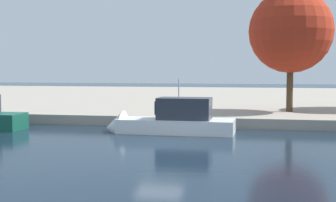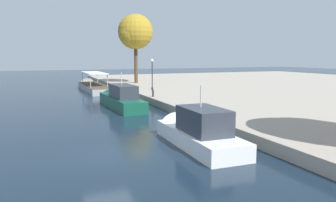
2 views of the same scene
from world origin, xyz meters
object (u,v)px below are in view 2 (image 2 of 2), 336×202
object	(u,v)px
lamp_post	(152,71)
tour_boat_0	(93,88)
mooring_bollard_0	(153,93)
tree_1	(134,32)
motor_yacht_1	(120,101)
motor_yacht_2	(195,134)

from	to	relation	value
lamp_post	tour_boat_0	bearing A→B (deg)	-147.69
mooring_bollard_0	lamp_post	world-z (taller)	lamp_post
lamp_post	tree_1	world-z (taller)	tree_1
motor_yacht_1	motor_yacht_2	world-z (taller)	motor_yacht_1
motor_yacht_1	tree_1	distance (m)	22.76
motor_yacht_2	mooring_bollard_0	world-z (taller)	motor_yacht_2
motor_yacht_1	mooring_bollard_0	bearing A→B (deg)	-75.08
motor_yacht_1	lamp_post	distance (m)	10.62
tour_boat_0	motor_yacht_1	xyz separation A→B (m)	(17.74, -0.28, 0.38)
mooring_bollard_0	motor_yacht_2	bearing A→B (deg)	-11.36
motor_yacht_2	mooring_bollard_0	distance (m)	16.82
motor_yacht_1	mooring_bollard_0	world-z (taller)	motor_yacht_1
motor_yacht_1	mooring_bollard_0	size ratio (longest dim) A/B	13.76
lamp_post	tree_1	xyz separation A→B (m)	(-11.69, 1.15, 5.80)
tour_boat_0	motor_yacht_1	world-z (taller)	motor_yacht_1
motor_yacht_1	lamp_post	xyz separation A→B (m)	(-8.12, 6.37, 2.52)
lamp_post	tree_1	bearing A→B (deg)	174.38
motor_yacht_2	lamp_post	size ratio (longest dim) A/B	2.11
motor_yacht_2	tree_1	world-z (taller)	tree_1
tour_boat_0	mooring_bollard_0	world-z (taller)	tour_boat_0
tree_1	motor_yacht_1	bearing A→B (deg)	-20.78
motor_yacht_1	tour_boat_0	bearing A→B (deg)	-2.21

